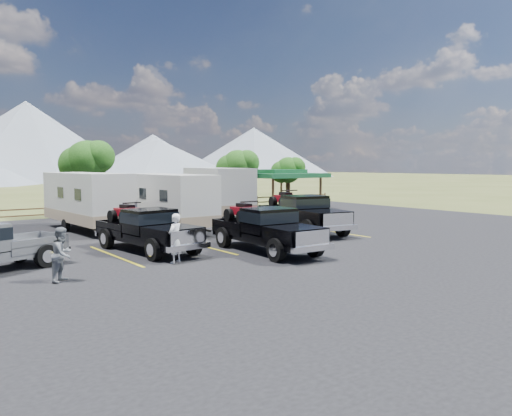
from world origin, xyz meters
TOP-DOWN VIEW (x-y plane):
  - ground at (0.00, 0.00)m, footprint 320.00×320.00m
  - asphalt_lot at (0.00, 3.00)m, footprint 44.00×34.00m
  - stall_lines at (0.00, 4.00)m, footprint 12.12×5.50m
  - tree_ne_a at (8.97, 17.01)m, footprint 3.11×2.92m
  - tree_ne_b at (14.98, 18.01)m, footprint 2.77×2.59m
  - tree_north at (-2.03, 19.02)m, footprint 3.46×3.24m
  - rail_fence at (2.00, 18.50)m, footprint 36.12×0.12m
  - pavilion at (13.00, 17.00)m, footprint 6.20×6.20m
  - rig_left at (-4.52, 4.23)m, footprint 2.56×6.09m
  - rig_center at (-0.62, 1.26)m, footprint 2.43×6.17m
  - rig_right at (4.56, 4.70)m, footprint 3.31×6.86m
  - trailer_left at (-4.29, 12.27)m, footprint 2.71×9.04m
  - trailer_center at (-0.88, 9.41)m, footprint 2.37×8.81m
  - trailer_right at (4.49, 12.95)m, footprint 4.33×9.67m
  - person_a at (-4.73, 1.34)m, footprint 0.79×0.69m
  - person_b at (-8.86, 0.84)m, footprint 1.03×1.03m

SIDE VIEW (x-z plane):
  - ground at x=0.00m, z-range 0.00..0.00m
  - asphalt_lot at x=0.00m, z-range 0.00..0.04m
  - stall_lines at x=0.00m, z-range 0.04..0.05m
  - rail_fence at x=2.00m, z-range 0.11..1.11m
  - person_b at x=-8.86m, z-range 0.04..1.73m
  - person_a at x=-4.73m, z-range 0.04..1.85m
  - rig_left at x=-4.52m, z-range 0.00..1.98m
  - rig_center at x=-0.62m, z-range 0.00..2.03m
  - rig_right at x=4.56m, z-range 0.00..2.20m
  - trailer_center at x=-0.88m, z-range 0.11..3.18m
  - trailer_left at x=-4.29m, z-range 0.11..3.25m
  - trailer_right at x=4.49m, z-range 0.12..3.48m
  - pavilion at x=13.00m, z-range 1.18..4.40m
  - tree_ne_b at x=14.98m, z-range 0.99..5.26m
  - tree_ne_a at x=8.97m, z-range 1.10..5.86m
  - tree_north at x=-2.03m, z-range 1.21..6.46m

